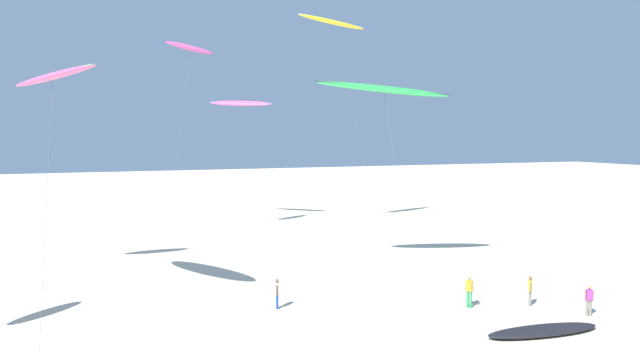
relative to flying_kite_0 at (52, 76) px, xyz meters
name	(u,v)px	position (x,y,z in m)	size (l,w,h in m)	color
flying_kite_0	(52,76)	(0.00, 0.00, 0.00)	(5.44, 13.96, 12.68)	#EA5193
flying_kite_1	(190,48)	(9.47, 18.73, 4.74)	(5.63, 9.40, 17.49)	#EA5193
flying_kite_3	(240,103)	(15.66, 26.48, 0.52)	(6.23, 5.97, 13.16)	#EA5193
flying_kite_5	(384,89)	(19.39, 1.44, 0.10)	(9.10, 5.62, 12.99)	green
flying_kite_7	(333,22)	(22.68, 17.98, 7.82)	(8.07, 5.25, 20.47)	yellow
grounded_kite_1	(543,330)	(20.94, -11.42, -11.92)	(5.86, 1.91, 0.36)	black
person_foreground_walker	(589,299)	(25.02, -10.24, -11.22)	(0.47, 0.31, 1.60)	slate
person_near_left	(469,290)	(20.16, -6.94, -11.15)	(0.33, 0.45, 1.73)	#338E56
person_mid_field	(530,290)	(23.40, -7.88, -11.20)	(0.35, 0.42, 1.64)	slate
person_far_watcher	(277,292)	(10.59, -3.35, -11.22)	(0.30, 0.48, 1.61)	#284CA3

